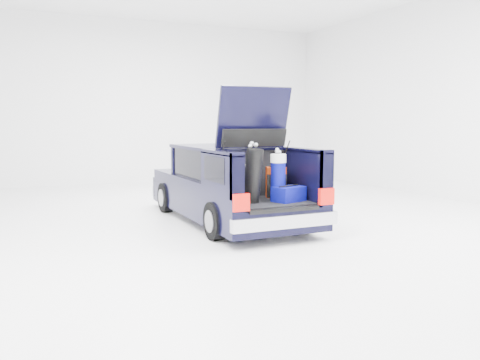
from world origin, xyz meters
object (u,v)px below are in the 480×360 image
red_suitcase (276,182)px  blue_duffel (289,194)px  car (227,186)px  black_golf_bag (253,176)px  blue_golf_bag (278,177)px

red_suitcase → blue_duffel: size_ratio=0.94×
car → red_suitcase: 1.36m
red_suitcase → black_golf_bag: 0.75m
red_suitcase → blue_golf_bag: size_ratio=0.63×
car → red_suitcase: (0.36, -1.30, 0.18)m
car → black_golf_bag: car is taller
car → blue_duffel: size_ratio=8.00×
black_golf_bag → blue_golf_bag: bearing=-14.6°
car → blue_golf_bag: car is taller
car → blue_golf_bag: 1.68m
blue_golf_bag → red_suitcase: bearing=71.8°
black_golf_bag → blue_duffel: 0.68m
red_suitcase → blue_duffel: (-0.03, -0.48, -0.14)m
red_suitcase → blue_golf_bag: blue_golf_bag is taller
black_golf_bag → blue_golf_bag: black_golf_bag is taller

